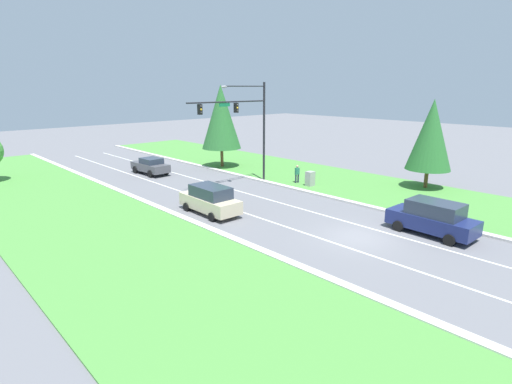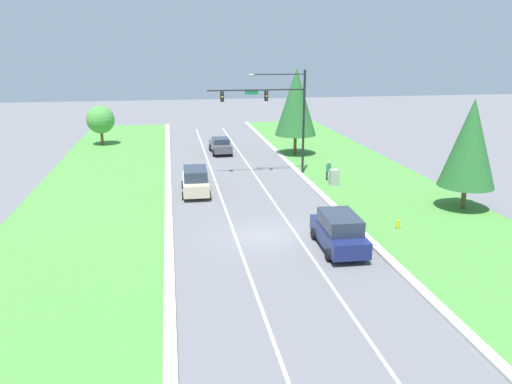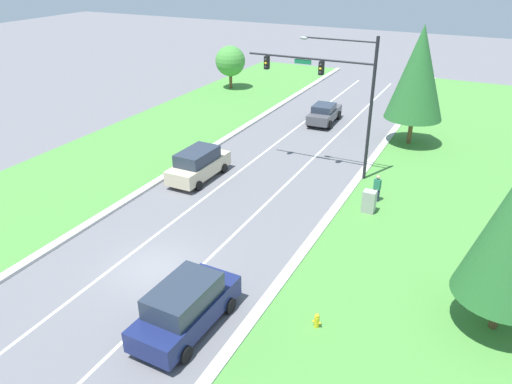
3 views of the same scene
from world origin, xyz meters
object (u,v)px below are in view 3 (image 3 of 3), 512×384
(champagne_suv, at_px, (198,164))
(traffic_signal_mast, at_px, (336,85))
(graphite_sedan, at_px, (324,113))
(oak_near_left_tree, at_px, (230,61))
(utility_cabinet, at_px, (369,202))
(conifer_far_right_tree, at_px, (418,73))
(fire_hydrant, at_px, (317,321))
(navy_suv, at_px, (186,306))
(pedestrian, at_px, (377,187))

(champagne_suv, bearing_deg, traffic_signal_mast, 32.96)
(graphite_sedan, distance_m, oak_near_left_tree, 14.45)
(utility_cabinet, relative_size, oak_near_left_tree, 0.30)
(oak_near_left_tree, xyz_separation_m, conifer_far_right_tree, (20.15, -8.66, 2.50))
(utility_cabinet, xyz_separation_m, fire_hydrant, (0.68, -10.22, -0.33))
(navy_suv, distance_m, pedestrian, 14.48)
(champagne_suv, relative_size, oak_near_left_tree, 1.11)
(utility_cabinet, distance_m, oak_near_left_tree, 29.17)
(graphite_sedan, xyz_separation_m, utility_cabinet, (7.60, -14.23, -0.18))
(traffic_signal_mast, bearing_deg, graphite_sedan, 111.65)
(navy_suv, xyz_separation_m, graphite_sedan, (-3.75, 26.64, -0.18))
(navy_suv, bearing_deg, oak_near_left_tree, 118.29)
(graphite_sedan, bearing_deg, utility_cabinet, -64.40)
(conifer_far_right_tree, bearing_deg, fire_hydrant, -87.93)
(traffic_signal_mast, height_order, pedestrian, traffic_signal_mast)
(utility_cabinet, height_order, oak_near_left_tree, oak_near_left_tree)
(champagne_suv, height_order, conifer_far_right_tree, conifer_far_right_tree)
(graphite_sedan, distance_m, pedestrian, 14.81)
(traffic_signal_mast, relative_size, navy_suv, 1.77)
(traffic_signal_mast, xyz_separation_m, utility_cabinet, (3.67, -4.33, -5.20))
(navy_suv, bearing_deg, fire_hydrant, 27.81)
(conifer_far_right_tree, bearing_deg, oak_near_left_tree, 156.75)
(oak_near_left_tree, distance_m, conifer_far_right_tree, 22.08)
(navy_suv, height_order, utility_cabinet, navy_suv)
(pedestrian, distance_m, fire_hydrant, 11.80)
(traffic_signal_mast, bearing_deg, fire_hydrant, -73.35)
(traffic_signal_mast, bearing_deg, oak_near_left_tree, 135.14)
(utility_cabinet, xyz_separation_m, pedestrian, (0.04, 1.54, 0.26))
(champagne_suv, bearing_deg, pedestrian, 10.15)
(navy_suv, bearing_deg, pedestrian, 76.43)
(champagne_suv, bearing_deg, oak_near_left_tree, 114.96)
(utility_cabinet, bearing_deg, graphite_sedan, 118.11)
(traffic_signal_mast, distance_m, champagne_suv, 9.89)
(traffic_signal_mast, distance_m, conifer_far_right_tree, 8.64)
(navy_suv, relative_size, fire_hydrant, 7.16)
(champagne_suv, relative_size, navy_suv, 0.99)
(champagne_suv, xyz_separation_m, utility_cabinet, (10.98, 0.21, -0.32))
(champagne_suv, relative_size, conifer_far_right_tree, 0.57)
(graphite_sedan, xyz_separation_m, oak_near_left_tree, (-12.68, 6.63, 2.05))
(navy_suv, distance_m, graphite_sedan, 26.90)
(traffic_signal_mast, relative_size, graphite_sedan, 1.91)
(graphite_sedan, distance_m, conifer_far_right_tree, 8.98)
(navy_suv, height_order, conifer_far_right_tree, conifer_far_right_tree)
(fire_hydrant, bearing_deg, pedestrian, 93.12)
(traffic_signal_mast, height_order, conifer_far_right_tree, traffic_signal_mast)
(oak_near_left_tree, height_order, conifer_far_right_tree, conifer_far_right_tree)
(champagne_suv, height_order, navy_suv, navy_suv)
(champagne_suv, distance_m, fire_hydrant, 15.39)
(champagne_suv, relative_size, pedestrian, 2.92)
(conifer_far_right_tree, bearing_deg, utility_cabinet, -89.40)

